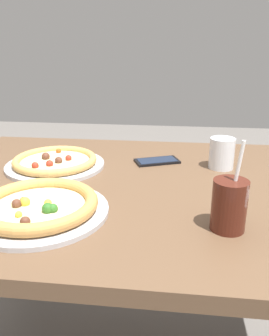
% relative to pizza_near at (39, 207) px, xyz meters
% --- Properties ---
extents(dining_table, '(1.31, 0.94, 0.75)m').
position_rel_pizza_near_xyz_m(dining_table, '(0.21, 0.22, -0.12)').
color(dining_table, brown).
rests_on(dining_table, ground).
extents(pizza_near, '(0.34, 0.34, 0.04)m').
position_rel_pizza_near_xyz_m(pizza_near, '(0.00, 0.00, 0.00)').
color(pizza_near, '#B7B7BC').
rests_on(pizza_near, dining_table).
extents(pizza_far, '(0.33, 0.33, 0.04)m').
position_rel_pizza_near_xyz_m(pizza_far, '(-0.07, 0.33, -0.00)').
color(pizza_far, '#B7B7BC').
rests_on(pizza_far, dining_table).
extents(drink_cup_colored, '(0.08, 0.08, 0.21)m').
position_rel_pizza_near_xyz_m(drink_cup_colored, '(0.45, -0.02, 0.04)').
color(drink_cup_colored, '#4C1E14').
rests_on(drink_cup_colored, dining_table).
extents(water_cup_clear, '(0.08, 0.08, 0.10)m').
position_rel_pizza_near_xyz_m(water_cup_clear, '(0.48, 0.39, 0.03)').
color(water_cup_clear, silver).
rests_on(water_cup_clear, dining_table).
extents(cell_phone, '(0.17, 0.13, 0.01)m').
position_rel_pizza_near_xyz_m(cell_phone, '(0.26, 0.42, -0.02)').
color(cell_phone, black).
rests_on(cell_phone, dining_table).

